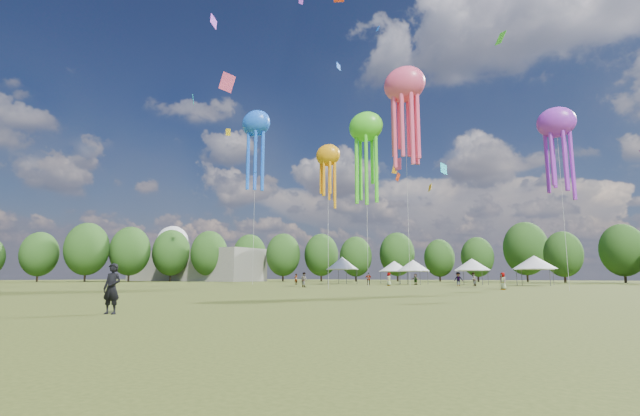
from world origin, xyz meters
The scene contains 10 objects.
ground centered at (0.00, 0.00, 0.00)m, with size 300.00×300.00×0.00m, color #384416.
observer_main centered at (7.39, -2.90, 0.82)m, with size 0.59×0.39×1.63m, color black.
spectator_near centered at (-8.19, 30.69, 0.83)m, with size 0.81×0.63×1.66m, color gray.
spectators_far centered at (0.03, 45.53, 0.84)m, with size 31.71×19.18×1.74m.
festival_tents centered at (-2.56, 55.89, 3.04)m, with size 35.15×10.32×4.46m.
show_kites centered at (-6.37, 39.56, 20.66)m, with size 46.51×17.59×28.53m.
small_kites centered at (0.28, 44.27, 29.39)m, with size 68.58×57.84×46.51m.
treeline centered at (-3.87, 62.51, 6.54)m, with size 201.57×95.24×13.43m.
hangar centered at (-72.00, 72.00, 4.00)m, with size 40.00×12.00×8.00m, color gray.
radome centered at (-88.00, 78.00, 9.99)m, with size 9.00×9.00×16.00m.
Camera 1 is at (21.13, -11.88, 1.20)m, focal length 25.59 mm.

